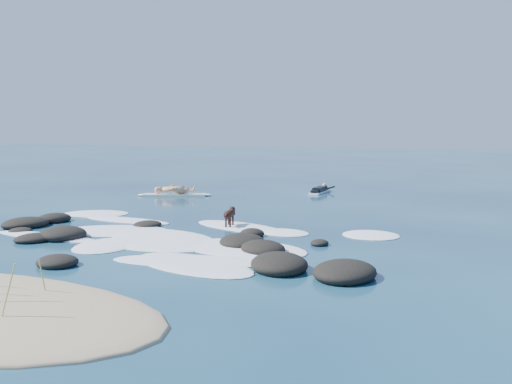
% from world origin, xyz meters
% --- Properties ---
extents(ground, '(160.00, 160.00, 0.00)m').
position_xyz_m(ground, '(0.00, 0.00, 0.00)').
color(ground, '#0A2642').
rests_on(ground, ground).
extents(reef_rocks, '(14.48, 6.64, 0.51)m').
position_xyz_m(reef_rocks, '(0.46, -2.10, 0.11)').
color(reef_rocks, black).
rests_on(reef_rocks, ground).
extents(breaking_foam, '(14.03, 8.66, 0.12)m').
position_xyz_m(breaking_foam, '(0.34, -0.77, 0.01)').
color(breaking_foam, white).
rests_on(breaking_foam, ground).
extents(standing_surfer_rig, '(3.45, 1.63, 2.04)m').
position_xyz_m(standing_surfer_rig, '(-4.52, 8.61, 0.80)').
color(standing_surfer_rig, '#FEF1CB').
rests_on(standing_surfer_rig, ground).
extents(paddling_surfer_rig, '(1.09, 2.44, 0.42)m').
position_xyz_m(paddling_surfer_rig, '(1.70, 12.36, 0.14)').
color(paddling_surfer_rig, white).
rests_on(paddling_surfer_rig, ground).
extents(dog, '(0.38, 1.07, 0.68)m').
position_xyz_m(dog, '(1.46, 1.42, 0.45)').
color(dog, black).
rests_on(dog, ground).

